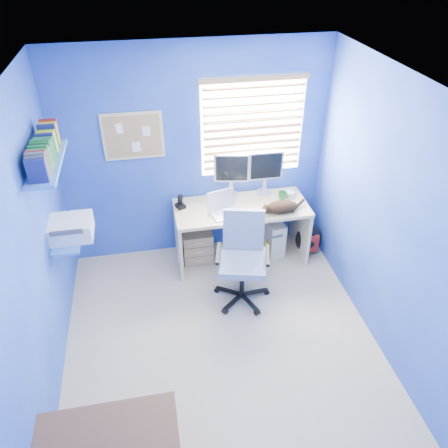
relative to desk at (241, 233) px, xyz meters
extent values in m
cube|color=beige|center=(-0.47, -1.26, -0.37)|extent=(3.00, 3.20, 0.00)
cube|color=white|center=(-0.47, -1.26, 2.13)|extent=(3.00, 3.20, 0.00)
cube|color=#1F3CAB|center=(-0.47, 0.34, 0.88)|extent=(3.00, 0.01, 2.50)
cube|color=#1F3CAB|center=(-0.47, -2.86, 0.88)|extent=(3.00, 0.01, 2.50)
cube|color=#1F3CAB|center=(-1.97, -1.26, 0.88)|extent=(0.01, 3.20, 2.50)
cube|color=#1F3CAB|center=(1.03, -1.26, 0.88)|extent=(0.01, 3.20, 2.50)
cube|color=tan|center=(0.00, 0.00, 0.00)|extent=(1.53, 0.65, 0.74)
cube|color=silver|center=(-0.20, -0.12, 0.48)|extent=(0.39, 0.34, 0.22)
cube|color=silver|center=(-0.07, 0.26, 0.64)|extent=(0.42, 0.19, 0.54)
cube|color=silver|center=(0.33, 0.25, 0.64)|extent=(0.40, 0.12, 0.54)
cube|color=black|center=(-0.68, 0.11, 0.45)|extent=(0.13, 0.14, 0.17)
imported|color=#1C6529|center=(0.50, 0.05, 0.42)|extent=(0.10, 0.09, 0.10)
cylinder|color=silver|center=(0.60, 0.11, 0.41)|extent=(0.13, 0.13, 0.07)
ellipsoid|color=black|center=(0.42, -0.19, 0.44)|extent=(0.40, 0.26, 0.13)
cube|color=beige|center=(0.41, 0.09, -0.14)|extent=(0.25, 0.46, 0.45)
cube|color=tan|center=(-0.52, 0.07, -0.17)|extent=(0.35, 0.28, 0.41)
cube|color=yellow|center=(0.27, -0.11, -0.25)|extent=(0.03, 0.17, 0.24)
ellipsoid|color=black|center=(0.85, -0.05, -0.18)|extent=(0.33, 0.26, 0.39)
cylinder|color=black|center=(-0.14, -0.70, -0.34)|extent=(0.70, 0.70, 0.06)
cylinder|color=black|center=(-0.14, -0.70, -0.11)|extent=(0.06, 0.06, 0.40)
cube|color=#7A8DB0|center=(-0.14, -0.70, 0.13)|extent=(0.57, 0.57, 0.08)
cube|color=#7A8DB0|center=(-0.09, -0.48, 0.40)|extent=(0.43, 0.16, 0.45)
cube|color=white|center=(0.18, 0.33, 1.18)|extent=(1.15, 0.01, 1.10)
cube|color=#A47546|center=(0.18, 0.30, 1.18)|extent=(1.10, 0.03, 1.00)
cube|color=tan|center=(-1.12, 0.33, 1.18)|extent=(0.64, 0.02, 0.52)
cube|color=tan|center=(-1.12, 0.32, 1.18)|extent=(0.58, 0.01, 0.46)
cube|color=#4175C8|center=(-1.83, -0.51, 0.55)|extent=(0.26, 0.55, 0.03)
cube|color=silver|center=(-1.79, -0.51, 0.65)|extent=(0.42, 0.34, 0.18)
cube|color=#4175C8|center=(-1.84, -0.51, 1.35)|extent=(0.24, 0.90, 0.03)
cube|color=navy|center=(-1.85, -0.51, 1.48)|extent=(0.15, 0.80, 0.22)
camera|label=1|loc=(-0.99, -4.09, 3.04)|focal=35.00mm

